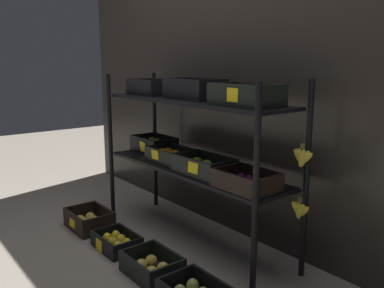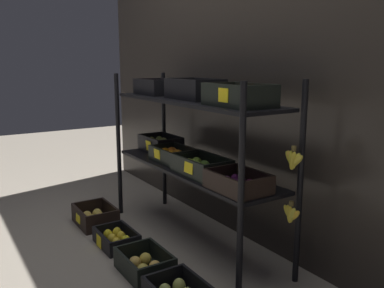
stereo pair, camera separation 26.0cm
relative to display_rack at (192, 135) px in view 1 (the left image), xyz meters
The scene contains 6 objects.
ground_plane 0.72m from the display_rack, 31.46° to the left, with size 10.00×10.00×0.00m, color gray.
storefront_wall 0.55m from the display_rack, 89.65° to the left, with size 3.87×0.12×2.19m, color #2D2823.
display_rack is the anchor object (origin of this frame).
crate_ground_apple_gold 1.02m from the display_rack, 144.26° to the right, with size 0.34×0.26×0.14m.
crate_ground_lemon 0.84m from the display_rack, 114.08° to the right, with size 0.32×0.22×0.10m.
crate_ground_center_apple_gold 0.84m from the display_rack, 64.98° to the right, with size 0.33×0.24×0.12m.
Camera 1 is at (1.99, -1.59, 1.18)m, focal length 38.00 mm.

